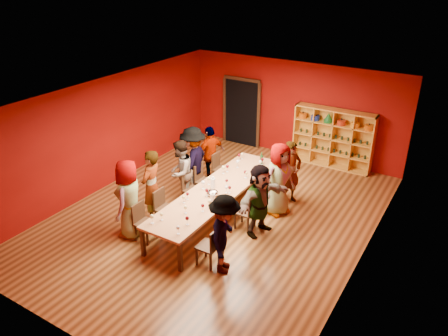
# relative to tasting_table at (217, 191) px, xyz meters

# --- Properties ---
(room_shell) EXTENTS (7.10, 9.10, 3.04)m
(room_shell) POSITION_rel_tasting_table_xyz_m (0.00, 0.00, 0.80)
(room_shell) COLOR brown
(room_shell) RESTS_ON ground
(tasting_table) EXTENTS (1.10, 4.50, 0.75)m
(tasting_table) POSITION_rel_tasting_table_xyz_m (0.00, 0.00, 0.00)
(tasting_table) COLOR #B4774B
(tasting_table) RESTS_ON ground
(doorway) EXTENTS (1.40, 0.17, 2.30)m
(doorway) POSITION_rel_tasting_table_xyz_m (-1.80, 4.43, 0.42)
(doorway) COLOR black
(doorway) RESTS_ON ground
(shelving_unit) EXTENTS (2.40, 0.40, 1.80)m
(shelving_unit) POSITION_rel_tasting_table_xyz_m (1.40, 4.32, 0.28)
(shelving_unit) COLOR gold
(shelving_unit) RESTS_ON ground
(chair_person_left_0) EXTENTS (0.42, 0.42, 0.89)m
(chair_person_left_0) POSITION_rel_tasting_table_xyz_m (-0.91, -1.67, -0.20)
(chair_person_left_0) COLOR black
(chair_person_left_0) RESTS_ON ground
(person_left_0) EXTENTS (0.74, 1.01, 1.86)m
(person_left_0) POSITION_rel_tasting_table_xyz_m (-1.25, -1.67, 0.23)
(person_left_0) COLOR pink
(person_left_0) RESTS_ON ground
(chair_person_left_1) EXTENTS (0.42, 0.42, 0.89)m
(chair_person_left_1) POSITION_rel_tasting_table_xyz_m (-0.91, -0.95, -0.20)
(chair_person_left_1) COLOR black
(chair_person_left_1) RESTS_ON ground
(person_left_1) EXTENTS (0.59, 0.74, 1.83)m
(person_left_1) POSITION_rel_tasting_table_xyz_m (-1.22, -0.95, 0.22)
(person_left_1) COLOR #525358
(person_left_1) RESTS_ON ground
(chair_person_left_2) EXTENTS (0.42, 0.42, 0.89)m
(chair_person_left_2) POSITION_rel_tasting_table_xyz_m (-0.91, 0.15, -0.20)
(chair_person_left_2) COLOR black
(chair_person_left_2) RESTS_ON ground
(person_left_2) EXTENTS (0.62, 0.90, 1.69)m
(person_left_2) POSITION_rel_tasting_table_xyz_m (-1.20, 0.15, 0.15)
(person_left_2) COLOR #5F91C5
(person_left_2) RESTS_ON ground
(chair_person_left_3) EXTENTS (0.42, 0.42, 0.89)m
(chair_person_left_3) POSITION_rel_tasting_table_xyz_m (-0.91, 0.70, -0.20)
(chair_person_left_3) COLOR black
(chair_person_left_3) RESTS_ON ground
(person_left_3) EXTENTS (0.73, 1.29, 1.87)m
(person_left_3) POSITION_rel_tasting_table_xyz_m (-1.18, 0.70, 0.24)
(person_left_3) COLOR white
(person_left_3) RESTS_ON ground
(chair_person_left_4) EXTENTS (0.42, 0.42, 0.89)m
(chair_person_left_4) POSITION_rel_tasting_table_xyz_m (-0.91, 1.55, -0.20)
(chair_person_left_4) COLOR black
(chair_person_left_4) RESTS_ON ground
(person_left_4) EXTENTS (0.70, 1.04, 1.63)m
(person_left_4) POSITION_rel_tasting_table_xyz_m (-1.19, 1.55, 0.11)
(person_left_4) COLOR #131B35
(person_left_4) RESTS_ON ground
(chair_person_right_0) EXTENTS (0.42, 0.42, 0.89)m
(chair_person_right_0) POSITION_rel_tasting_table_xyz_m (0.91, -1.66, -0.20)
(chair_person_right_0) COLOR black
(chair_person_right_0) RESTS_ON ground
(person_right_0) EXTENTS (0.83, 1.20, 1.71)m
(person_right_0) POSITION_rel_tasting_table_xyz_m (1.23, -1.66, 0.16)
(person_right_0) COLOR #131634
(person_right_0) RESTS_ON ground
(chair_person_right_2) EXTENTS (0.42, 0.42, 0.89)m
(chair_person_right_2) POSITION_rel_tasting_table_xyz_m (0.91, -0.09, -0.20)
(chair_person_right_2) COLOR black
(chair_person_right_2) RESTS_ON ground
(person_right_2) EXTENTS (0.83, 1.66, 1.72)m
(person_right_2) POSITION_rel_tasting_table_xyz_m (1.19, -0.09, 0.16)
(person_right_2) COLOR #131935
(person_right_2) RESTS_ON ground
(chair_person_right_3) EXTENTS (0.42, 0.42, 0.89)m
(chair_person_right_3) POSITION_rel_tasting_table_xyz_m (0.91, 0.94, -0.20)
(chair_person_right_3) COLOR black
(chair_person_right_3) RESTS_ON ground
(person_right_3) EXTENTS (0.79, 1.02, 1.85)m
(person_right_3) POSITION_rel_tasting_table_xyz_m (1.18, 0.94, 0.23)
(person_right_3) COLOR #131634
(person_right_3) RESTS_ON ground
(chair_person_right_4) EXTENTS (0.42, 0.42, 0.89)m
(chair_person_right_4) POSITION_rel_tasting_table_xyz_m (0.91, 1.59, -0.20)
(chair_person_right_4) COLOR black
(chair_person_right_4) RESTS_ON ground
(person_right_4) EXTENTS (0.66, 0.74, 1.68)m
(person_right_4) POSITION_rel_tasting_table_xyz_m (1.22, 1.59, 0.14)
(person_right_4) COLOR #141637
(person_right_4) RESTS_ON ground
(wine_glass_0) EXTENTS (0.08, 0.08, 0.20)m
(wine_glass_0) POSITION_rel_tasting_table_xyz_m (-0.02, -0.41, 0.20)
(wine_glass_0) COLOR white
(wine_glass_0) RESTS_ON tasting_table
(wine_glass_1) EXTENTS (0.08, 0.08, 0.21)m
(wine_glass_1) POSITION_rel_tasting_table_xyz_m (-0.37, 1.71, 0.20)
(wine_glass_1) COLOR white
(wine_glass_1) RESTS_ON tasting_table
(wine_glass_2) EXTENTS (0.08, 0.08, 0.19)m
(wine_glass_2) POSITION_rel_tasting_table_xyz_m (-0.00, -1.28, 0.19)
(wine_glass_2) COLOR white
(wine_glass_2) RESTS_ON tasting_table
(wine_glass_3) EXTENTS (0.09, 0.09, 0.22)m
(wine_glass_3) POSITION_rel_tasting_table_xyz_m (-0.18, 1.31, 0.21)
(wine_glass_3) COLOR white
(wine_glass_3) RESTS_ON tasting_table
(wine_glass_4) EXTENTS (0.09, 0.09, 0.22)m
(wine_glass_4) POSITION_rel_tasting_table_xyz_m (-0.36, -1.97, 0.21)
(wine_glass_4) COLOR white
(wine_glass_4) RESTS_ON tasting_table
(wine_glass_5) EXTENTS (0.09, 0.09, 0.21)m
(wine_glass_5) POSITION_rel_tasting_table_xyz_m (-0.30, 0.10, 0.21)
(wine_glass_5) COLOR white
(wine_glass_5) RESTS_ON tasting_table
(wine_glass_6) EXTENTS (0.09, 0.09, 0.22)m
(wine_glass_6) POSITION_rel_tasting_table_xyz_m (-0.30, -0.15, 0.21)
(wine_glass_6) COLOR white
(wine_glass_6) RESTS_ON tasting_table
(wine_glass_7) EXTENTS (0.09, 0.09, 0.22)m
(wine_glass_7) POSITION_rel_tasting_table_xyz_m (-0.32, 0.80, 0.21)
(wine_glass_7) COLOR white
(wine_glass_7) RESTS_ON tasting_table
(wine_glass_8) EXTENTS (0.07, 0.07, 0.18)m
(wine_glass_8) POSITION_rel_tasting_table_xyz_m (-0.36, 1.86, 0.18)
(wine_glass_8) COLOR white
(wine_glass_8) RESTS_ON tasting_table
(wine_glass_9) EXTENTS (0.08, 0.08, 0.19)m
(wine_glass_9) POSITION_rel_tasting_table_xyz_m (0.35, 0.00, 0.19)
(wine_glass_9) COLOR white
(wine_glass_9) RESTS_ON tasting_table
(wine_glass_10) EXTENTS (0.07, 0.07, 0.19)m
(wine_glass_10) POSITION_rel_tasting_table_xyz_m (0.28, -0.03, 0.19)
(wine_glass_10) COLOR white
(wine_glass_10) RESTS_ON tasting_table
(wine_glass_11) EXTENTS (0.08, 0.08, 0.19)m
(wine_glass_11) POSITION_rel_tasting_table_xyz_m (0.31, 1.66, 0.19)
(wine_glass_11) COLOR white
(wine_glass_11) RESTS_ON tasting_table
(wine_glass_12) EXTENTS (0.07, 0.07, 0.19)m
(wine_glass_12) POSITION_rel_tasting_table_xyz_m (0.31, 0.89, 0.19)
(wine_glass_12) COLOR white
(wine_glass_12) RESTS_ON tasting_table
(wine_glass_13) EXTENTS (0.07, 0.07, 0.18)m
(wine_glass_13) POSITION_rel_tasting_table_xyz_m (-0.32, -0.76, 0.18)
(wine_glass_13) COLOR white
(wine_glass_13) RESTS_ON tasting_table
(wine_glass_14) EXTENTS (0.08, 0.08, 0.21)m
(wine_glass_14) POSITION_rel_tasting_table_xyz_m (0.29, 1.80, 0.20)
(wine_glass_14) COLOR white
(wine_glass_14) RESTS_ON tasting_table
(wine_glass_15) EXTENTS (0.08, 0.08, 0.19)m
(wine_glass_15) POSITION_rel_tasting_table_xyz_m (-0.30, -0.93, 0.19)
(wine_glass_15) COLOR white
(wine_glass_15) RESTS_ON tasting_table
(wine_glass_16) EXTENTS (0.07, 0.07, 0.18)m
(wine_glass_16) POSITION_rel_tasting_table_xyz_m (0.10, 0.29, 0.18)
(wine_glass_16) COLOR white
(wine_glass_16) RESTS_ON tasting_table
(wine_glass_17) EXTENTS (0.08, 0.08, 0.19)m
(wine_glass_17) POSITION_rel_tasting_table_xyz_m (0.28, -1.02, 0.19)
(wine_glass_17) COLOR white
(wine_glass_17) RESTS_ON tasting_table
(wine_glass_18) EXTENTS (0.08, 0.08, 0.19)m
(wine_glass_18) POSITION_rel_tasting_table_xyz_m (-0.27, -1.77, 0.19)
(wine_glass_18) COLOR white
(wine_glass_18) RESTS_ON tasting_table
(wine_glass_19) EXTENTS (0.09, 0.09, 0.21)m
(wine_glass_19) POSITION_rel_tasting_table_xyz_m (0.32, -0.81, 0.21)
(wine_glass_19) COLOR white
(wine_glass_19) RESTS_ON tasting_table
(wine_glass_20) EXTENTS (0.08, 0.08, 0.21)m
(wine_glass_20) POSITION_rel_tasting_table_xyz_m (0.28, 0.90, 0.20)
(wine_glass_20) COLOR white
(wine_glass_20) RESTS_ON tasting_table
(wine_glass_21) EXTENTS (0.08, 0.08, 0.20)m
(wine_glass_21) POSITION_rel_tasting_table_xyz_m (0.34, -2.00, 0.19)
(wine_glass_21) COLOR white
(wine_glass_21) RESTS_ON tasting_table
(wine_glass_22) EXTENTS (0.08, 0.08, 0.20)m
(wine_glass_22) POSITION_rel_tasting_table_xyz_m (-0.28, 0.95, 0.20)
(wine_glass_22) COLOR white
(wine_glass_22) RESTS_ON tasting_table
(wine_glass_23) EXTENTS (0.08, 0.08, 0.21)m
(wine_glass_23) POSITION_rel_tasting_table_xyz_m (0.30, -1.63, 0.20)
(wine_glass_23) COLOR white
(wine_glass_23) RESTS_ON tasting_table
(spittoon_bowl) EXTENTS (0.28, 0.28, 0.15)m
(spittoon_bowl) POSITION_rel_tasting_table_xyz_m (0.07, -0.30, 0.12)
(spittoon_bowl) COLOR silver
(spittoon_bowl) RESTS_ON tasting_table
(carafe_a) EXTENTS (0.11, 0.11, 0.29)m
(carafe_a) POSITION_rel_tasting_table_xyz_m (-0.13, 0.02, 0.18)
(carafe_a) COLOR white
(carafe_a) RESTS_ON tasting_table
(carafe_b) EXTENTS (0.12, 0.12, 0.27)m
(carafe_b) POSITION_rel_tasting_table_xyz_m (0.26, -0.59, 0.17)
(carafe_b) COLOR white
(carafe_b) RESTS_ON tasting_table
(wine_bottle) EXTENTS (0.11, 0.11, 0.34)m
(wine_bottle) POSITION_rel_tasting_table_xyz_m (0.25, 1.84, 0.18)
(wine_bottle) COLOR #163D1A
(wine_bottle) RESTS_ON tasting_table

